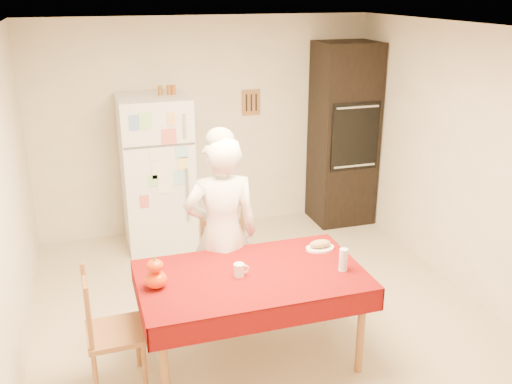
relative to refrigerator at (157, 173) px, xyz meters
name	(u,v)px	position (x,y,z in m)	size (l,w,h in m)	color
floor	(266,318)	(0.65, -1.88, -0.85)	(4.50, 4.50, 0.00)	#BEAF89
room_shell	(267,143)	(0.65, -1.88, 0.77)	(4.02, 4.52, 2.51)	beige
refrigerator	(157,173)	(0.00, 0.00, 0.00)	(0.75, 0.74, 1.70)	white
oven_cabinet	(343,135)	(2.28, 0.05, 0.25)	(0.70, 0.62, 2.20)	black
dining_table	(252,282)	(0.36, -2.40, -0.16)	(1.70, 1.00, 0.76)	brown
chair_far	(225,261)	(0.34, -1.65, -0.34)	(0.47, 0.45, 0.95)	brown
chair_left	(105,328)	(-0.74, -2.41, -0.34)	(0.41, 0.43, 0.95)	brown
seated_woman	(222,235)	(0.27, -1.85, 0.00)	(0.62, 0.41, 1.71)	silver
coffee_mug	(239,270)	(0.26, -2.41, -0.04)	(0.08, 0.08, 0.10)	silver
pumpkin_lower	(156,279)	(-0.35, -2.39, -0.03)	(0.17, 0.17, 0.13)	#DC4805
pumpkin_upper	(155,266)	(-0.35, -2.39, 0.08)	(0.12, 0.12, 0.09)	#C32D04
wine_glass	(343,260)	(1.04, -2.55, 0.00)	(0.07, 0.07, 0.18)	silver
bread_plate	(320,248)	(1.02, -2.17, -0.08)	(0.24, 0.24, 0.02)	white
bread_loaf	(320,244)	(1.02, -2.17, -0.04)	(0.18, 0.10, 0.06)	#A47F51
spice_jar_left	(160,90)	(0.09, 0.05, 0.90)	(0.05, 0.05, 0.10)	brown
spice_jar_mid	(169,90)	(0.19, 0.05, 0.90)	(0.05, 0.05, 0.10)	brown
spice_jar_right	(173,90)	(0.23, 0.05, 0.90)	(0.05, 0.05, 0.10)	#954E1B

